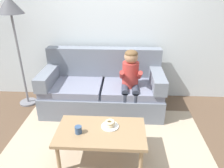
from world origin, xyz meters
name	(u,v)px	position (x,y,z in m)	size (l,w,h in m)	color
ground	(108,139)	(0.00, 0.00, 0.00)	(10.00, 10.00, 0.00)	brown
wall_back	(113,22)	(0.00, 1.40, 1.40)	(8.00, 0.10, 2.80)	silver
area_rug	(106,151)	(0.00, -0.25, 0.01)	(2.71, 2.04, 0.01)	tan
couch	(103,89)	(-0.14, 0.85, 0.36)	(1.98, 0.90, 1.00)	slate
coffee_table	(101,134)	(-0.05, -0.37, 0.39)	(1.05, 0.59, 0.43)	#937551
person_child	(130,78)	(0.31, 0.64, 0.67)	(0.34, 0.58, 1.10)	#AD3833
plate	(110,126)	(0.05, -0.29, 0.44)	(0.21, 0.21, 0.01)	white
donut	(110,125)	(0.05, -0.29, 0.46)	(0.12, 0.12, 0.04)	beige
donut_second	(110,122)	(0.05, -0.29, 0.50)	(0.12, 0.12, 0.04)	beige
mug	(78,130)	(-0.30, -0.43, 0.48)	(0.08, 0.08, 0.09)	#334C72
toy_controller	(65,131)	(-0.65, 0.12, 0.03)	(0.23, 0.09, 0.05)	red
floor_lamp	(11,14)	(-1.54, 0.92, 1.58)	(0.41, 0.41, 1.84)	slate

